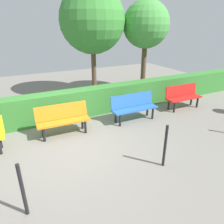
{
  "coord_description": "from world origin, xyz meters",
  "views": [
    {
      "loc": [
        1.13,
        4.69,
        2.91
      ],
      "look_at": [
        -1.35,
        -0.27,
        0.55
      ],
      "focal_mm": 33.11,
      "sensor_mm": 36.0,
      "label": 1
    }
  ],
  "objects_px": {
    "bench_blue": "(134,106)",
    "bench_orange": "(63,118)",
    "tree_near": "(146,25)",
    "tree_mid": "(92,21)",
    "bench_red": "(183,96)"
  },
  "relations": [
    {
      "from": "bench_blue",
      "to": "bench_orange",
      "type": "height_order",
      "value": "same"
    },
    {
      "from": "bench_orange",
      "to": "tree_near",
      "type": "distance_m",
      "value": 5.53
    },
    {
      "from": "tree_near",
      "to": "bench_blue",
      "type": "bearing_deg",
      "value": 50.52
    },
    {
      "from": "bench_orange",
      "to": "tree_near",
      "type": "bearing_deg",
      "value": -148.78
    },
    {
      "from": "bench_blue",
      "to": "tree_near",
      "type": "bearing_deg",
      "value": -129.02
    },
    {
      "from": "bench_orange",
      "to": "tree_mid",
      "type": "distance_m",
      "value": 4.47
    },
    {
      "from": "bench_orange",
      "to": "tree_mid",
      "type": "bearing_deg",
      "value": -123.94
    },
    {
      "from": "bench_red",
      "to": "bench_orange",
      "type": "xyz_separation_m",
      "value": [
        4.48,
        -0.01,
        0.0
      ]
    },
    {
      "from": "bench_red",
      "to": "bench_blue",
      "type": "height_order",
      "value": "same"
    },
    {
      "from": "bench_red",
      "to": "bench_blue",
      "type": "xyz_separation_m",
      "value": [
        2.2,
        0.09,
        0.0
      ]
    },
    {
      "from": "tree_near",
      "to": "tree_mid",
      "type": "bearing_deg",
      "value": -13.91
    },
    {
      "from": "bench_orange",
      "to": "tree_mid",
      "type": "xyz_separation_m",
      "value": [
        -2.16,
        -2.96,
        2.57
      ]
    },
    {
      "from": "tree_near",
      "to": "bench_orange",
      "type": "bearing_deg",
      "value": 29.01
    },
    {
      "from": "bench_blue",
      "to": "tree_mid",
      "type": "height_order",
      "value": "tree_mid"
    },
    {
      "from": "bench_orange",
      "to": "bench_blue",
      "type": "bearing_deg",
      "value": 179.76
    }
  ]
}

